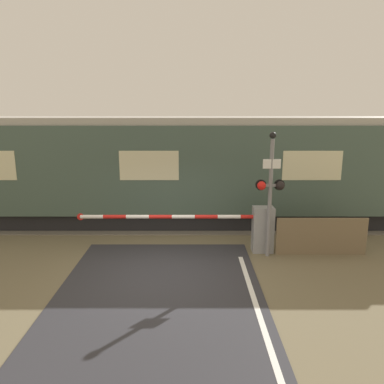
{
  "coord_description": "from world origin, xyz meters",
  "views": [
    {
      "loc": [
        0.75,
        -8.92,
        4.14
      ],
      "look_at": [
        0.71,
        2.1,
        1.66
      ],
      "focal_mm": 35.0,
      "sensor_mm": 36.0,
      "label": 1
    }
  ],
  "objects": [
    {
      "name": "ground_plane",
      "position": [
        0.0,
        0.0,
        0.0
      ],
      "size": [
        80.0,
        80.0,
        0.0
      ],
      "primitive_type": "plane",
      "color": "#6B6047"
    },
    {
      "name": "track_bed",
      "position": [
        0.0,
        4.5,
        0.02
      ],
      "size": [
        36.0,
        3.2,
        0.13
      ],
      "color": "#666056",
      "rests_on": "ground_plane"
    },
    {
      "name": "train",
      "position": [
        -0.64,
        4.5,
        1.96
      ],
      "size": [
        19.21,
        2.87,
        3.83
      ],
      "color": "black",
      "rests_on": "ground_plane"
    },
    {
      "name": "crossing_barrier",
      "position": [
        2.4,
        1.5,
        0.74
      ],
      "size": [
        5.71,
        0.44,
        1.34
      ],
      "color": "gray",
      "rests_on": "ground_plane"
    },
    {
      "name": "signal_post",
      "position": [
        2.91,
        1.13,
        1.99
      ],
      "size": [
        0.81,
        0.26,
        3.52
      ],
      "color": "gray",
      "rests_on": "ground_plane"
    },
    {
      "name": "roadside_fence",
      "position": [
        4.44,
        1.22,
        0.55
      ],
      "size": [
        2.59,
        0.06,
        1.1
      ],
      "color": "#726047",
      "rests_on": "ground_plane"
    }
  ]
}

